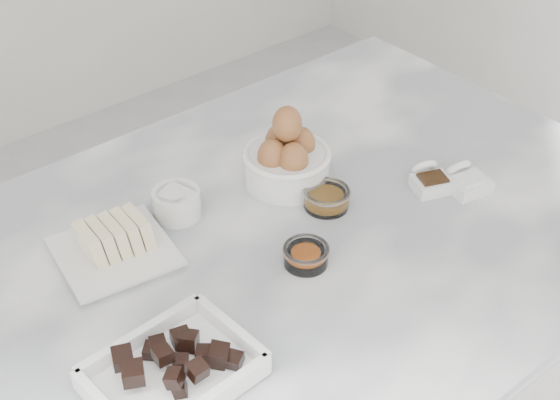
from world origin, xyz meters
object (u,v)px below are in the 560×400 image
at_px(salt_spoon, 466,180).
at_px(zest_bowl, 306,255).
at_px(egg_bowl, 287,158).
at_px(sugar_ramekin, 177,202).
at_px(chocolate_dish, 173,369).
at_px(vanilla_spoon, 430,180).
at_px(butter_plate, 112,246).
at_px(honey_bowl, 327,198).

bearing_deg(salt_spoon, zest_bowl, 174.75).
bearing_deg(zest_bowl, egg_bowl, 57.51).
height_order(sugar_ramekin, egg_bowl, egg_bowl).
bearing_deg(sugar_ramekin, salt_spoon, -31.22).
height_order(chocolate_dish, sugar_ramekin, chocolate_dish).
height_order(zest_bowl, vanilla_spoon, vanilla_spoon).
xyz_separation_m(butter_plate, zest_bowl, (0.21, -0.19, -0.01)).
bearing_deg(chocolate_dish, honey_bowl, 20.13).
bearing_deg(zest_bowl, sugar_ramekin, 110.36).
height_order(chocolate_dish, zest_bowl, chocolate_dish).
bearing_deg(butter_plate, chocolate_dish, -103.38).
distance_m(butter_plate, honey_bowl, 0.34).
relative_size(butter_plate, salt_spoon, 2.12).
bearing_deg(salt_spoon, vanilla_spoon, 136.76).
distance_m(butter_plate, sugar_ramekin, 0.13).
height_order(egg_bowl, zest_bowl, egg_bowl).
height_order(butter_plate, vanilla_spoon, butter_plate).
height_order(butter_plate, honey_bowl, butter_plate).
distance_m(chocolate_dish, salt_spoon, 0.59).
height_order(chocolate_dish, salt_spoon, chocolate_dish).
bearing_deg(butter_plate, egg_bowl, -2.49).
bearing_deg(butter_plate, sugar_ramekin, 11.16).
height_order(chocolate_dish, honey_bowl, chocolate_dish).
bearing_deg(honey_bowl, chocolate_dish, -159.87).
relative_size(egg_bowl, vanilla_spoon, 1.69).
xyz_separation_m(zest_bowl, vanilla_spoon, (0.28, 0.01, -0.00)).
relative_size(chocolate_dish, vanilla_spoon, 2.37).
bearing_deg(vanilla_spoon, chocolate_dish, -172.70).
xyz_separation_m(honey_bowl, zest_bowl, (-0.11, -0.08, -0.00)).
bearing_deg(honey_bowl, sugar_ramekin, 145.49).
distance_m(chocolate_dish, honey_bowl, 0.41).
xyz_separation_m(egg_bowl, zest_bowl, (-0.11, -0.17, -0.03)).
distance_m(zest_bowl, vanilla_spoon, 0.28).
xyz_separation_m(butter_plate, egg_bowl, (0.32, -0.01, 0.02)).
bearing_deg(egg_bowl, salt_spoon, -43.99).
distance_m(egg_bowl, salt_spoon, 0.29).
bearing_deg(vanilla_spoon, egg_bowl, 135.83).
xyz_separation_m(butter_plate, vanilla_spoon, (0.49, -0.18, -0.01)).
bearing_deg(salt_spoon, honey_bowl, 152.06).
height_order(egg_bowl, honey_bowl, egg_bowl).
relative_size(sugar_ramekin, salt_spoon, 0.87).
xyz_separation_m(chocolate_dish, butter_plate, (0.06, 0.25, 0.00)).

